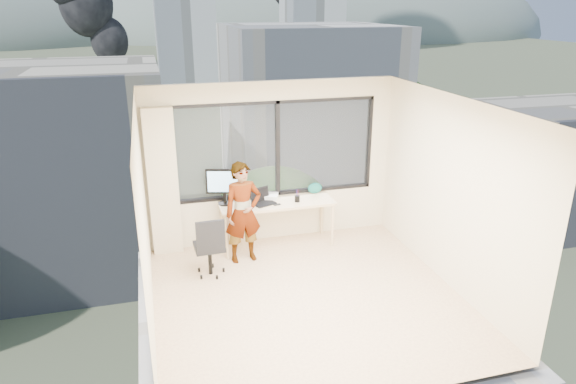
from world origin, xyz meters
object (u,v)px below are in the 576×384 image
object	(u,v)px
monitor	(225,186)
laptop	(264,197)
desk	(277,224)
person	(243,213)
handbag	(315,188)
chair	(209,245)
game_console	(268,196)

from	to	relation	value
monitor	laptop	size ratio (longest dim) A/B	1.62
desk	monitor	bearing A→B (deg)	170.63
person	laptop	world-z (taller)	person
person	handbag	size ratio (longest dim) A/B	6.54
handbag	chair	bearing A→B (deg)	-134.39
chair	game_console	distance (m)	1.41
chair	desk	bearing A→B (deg)	27.75
monitor	handbag	xyz separation A→B (m)	(1.50, 0.08, -0.20)
monitor	handbag	distance (m)	1.51
desk	chair	bearing A→B (deg)	-150.10
person	game_console	size ratio (longest dim) A/B	5.22
laptop	chair	bearing A→B (deg)	-167.90
laptop	person	bearing A→B (deg)	-162.24
game_console	handbag	bearing A→B (deg)	22.92
person	laptop	bearing A→B (deg)	31.44
desk	game_console	world-z (taller)	game_console
chair	handbag	size ratio (longest dim) A/B	3.92
monitor	game_console	bearing A→B (deg)	19.81
desk	handbag	xyz separation A→B (m)	(0.70, 0.22, 0.47)
chair	handbag	world-z (taller)	handbag
chair	laptop	world-z (taller)	laptop
desk	laptop	bearing A→B (deg)	-171.70
chair	game_console	bearing A→B (deg)	36.47
game_console	laptop	size ratio (longest dim) A/B	0.83
person	desk	bearing A→B (deg)	22.15
desk	monitor	distance (m)	1.05
handbag	person	bearing A→B (deg)	-136.20
chair	laptop	distance (m)	1.21
desk	person	distance (m)	0.81
laptop	game_console	bearing A→B (deg)	38.87
game_console	handbag	world-z (taller)	handbag
desk	game_console	xyz separation A→B (m)	(-0.10, 0.19, 0.41)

